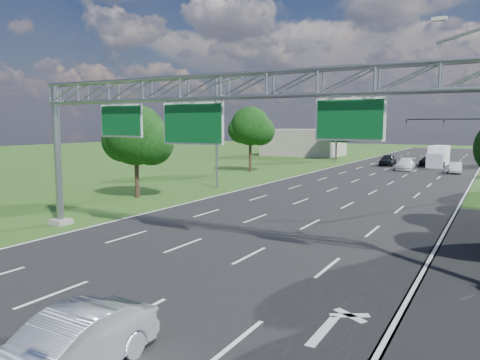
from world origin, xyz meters
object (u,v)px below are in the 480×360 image
Objects in this scene: traffic_signal at (471,130)px; silver_sedan at (68,347)px; sign_gantry at (226,100)px; box_truck at (438,157)px.

silver_sedan is (-4.55, -64.39, -4.41)m from traffic_signal.
sign_gantry is 53.51m from traffic_signal.
sign_gantry reaches higher than traffic_signal.
silver_sedan is at bearing -94.05° from traffic_signal.
box_truck is (0.64, 63.72, 0.61)m from silver_sedan.
traffic_signal reaches higher than box_truck.
sign_gantry is at bearing -97.68° from traffic_signal.
box_truck reaches higher than silver_sedan.
box_truck is at bearing 88.66° from silver_sedan.
sign_gantry is at bearing 102.07° from silver_sedan.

